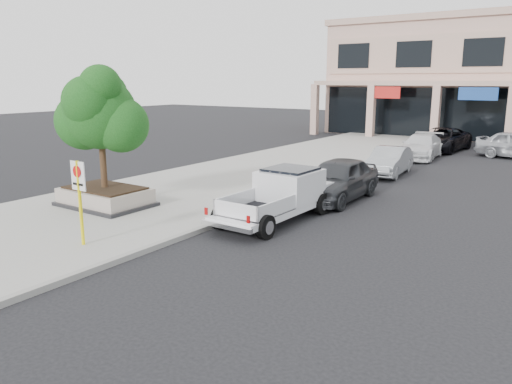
{
  "coord_description": "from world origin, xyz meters",
  "views": [
    {
      "loc": [
        8.08,
        -10.91,
        4.52
      ],
      "look_at": [
        -0.46,
        1.5,
        1.13
      ],
      "focal_mm": 35.0,
      "sensor_mm": 36.0,
      "label": 1
    }
  ],
  "objects_px": {
    "planter": "(105,197)",
    "curb_car_b": "(389,161)",
    "curb_car_a": "(337,179)",
    "planter_tree": "(106,113)",
    "curb_car_d": "(441,139)",
    "no_parking_sign": "(79,191)",
    "pickup_truck": "(275,197)",
    "curb_car_c": "(421,146)"
  },
  "relations": [
    {
      "from": "planter_tree",
      "to": "curb_car_d",
      "type": "xyz_separation_m",
      "value": [
        5.66,
        22.19,
        -2.66
      ]
    },
    {
      "from": "planter",
      "to": "pickup_truck",
      "type": "bearing_deg",
      "value": 20.41
    },
    {
      "from": "planter",
      "to": "pickup_truck",
      "type": "distance_m",
      "value": 6.16
    },
    {
      "from": "curb_car_c",
      "to": "curb_car_b",
      "type": "bearing_deg",
      "value": -91.56
    },
    {
      "from": "curb_car_d",
      "to": "curb_car_b",
      "type": "bearing_deg",
      "value": -83.98
    },
    {
      "from": "no_parking_sign",
      "to": "pickup_truck",
      "type": "height_order",
      "value": "no_parking_sign"
    },
    {
      "from": "planter",
      "to": "no_parking_sign",
      "type": "xyz_separation_m",
      "value": [
        3.0,
        -3.19,
        1.16
      ]
    },
    {
      "from": "planter_tree",
      "to": "curb_car_a",
      "type": "height_order",
      "value": "planter_tree"
    },
    {
      "from": "curb_car_c",
      "to": "planter",
      "type": "bearing_deg",
      "value": -111.44
    },
    {
      "from": "no_parking_sign",
      "to": "curb_car_c",
      "type": "height_order",
      "value": "no_parking_sign"
    },
    {
      "from": "planter",
      "to": "curb_car_b",
      "type": "xyz_separation_m",
      "value": [
        5.94,
        12.25,
        0.2
      ]
    },
    {
      "from": "pickup_truck",
      "to": "curb_car_d",
      "type": "relative_size",
      "value": 0.96
    },
    {
      "from": "curb_car_b",
      "to": "planter",
      "type": "bearing_deg",
      "value": -120.89
    },
    {
      "from": "no_parking_sign",
      "to": "curb_car_d",
      "type": "distance_m",
      "value": 25.7
    },
    {
      "from": "curb_car_c",
      "to": "curb_car_d",
      "type": "height_order",
      "value": "curb_car_d"
    },
    {
      "from": "curb_car_b",
      "to": "pickup_truck",
      "type": "bearing_deg",
      "value": -96.03
    },
    {
      "from": "no_parking_sign",
      "to": "curb_car_d",
      "type": "xyz_separation_m",
      "value": [
        2.8,
        25.54,
        -0.88
      ]
    },
    {
      "from": "curb_car_b",
      "to": "curb_car_d",
      "type": "relative_size",
      "value": 0.76
    },
    {
      "from": "no_parking_sign",
      "to": "curb_car_c",
      "type": "distance_m",
      "value": 21.82
    },
    {
      "from": "planter_tree",
      "to": "planter",
      "type": "bearing_deg",
      "value": -131.03
    },
    {
      "from": "no_parking_sign",
      "to": "curb_car_a",
      "type": "relative_size",
      "value": 0.48
    },
    {
      "from": "curb_car_a",
      "to": "curb_car_b",
      "type": "distance_m",
      "value": 6.21
    },
    {
      "from": "curb_car_b",
      "to": "planter_tree",
      "type": "bearing_deg",
      "value": -120.66
    },
    {
      "from": "planter_tree",
      "to": "curb_car_c",
      "type": "relative_size",
      "value": 0.82
    },
    {
      "from": "no_parking_sign",
      "to": "curb_car_c",
      "type": "relative_size",
      "value": 0.47
    },
    {
      "from": "planter_tree",
      "to": "no_parking_sign",
      "type": "xyz_separation_m",
      "value": [
        2.86,
        -3.35,
        -1.78
      ]
    },
    {
      "from": "planter_tree",
      "to": "pickup_truck",
      "type": "bearing_deg",
      "value": 19.48
    },
    {
      "from": "planter_tree",
      "to": "pickup_truck",
      "type": "xyz_separation_m",
      "value": [
        5.63,
        1.99,
        -2.59
      ]
    },
    {
      "from": "curb_car_c",
      "to": "curb_car_d",
      "type": "distance_m",
      "value": 3.9
    },
    {
      "from": "planter_tree",
      "to": "curb_car_d",
      "type": "height_order",
      "value": "planter_tree"
    },
    {
      "from": "curb_car_a",
      "to": "curb_car_b",
      "type": "xyz_separation_m",
      "value": [
        -0.19,
        6.2,
        -0.13
      ]
    },
    {
      "from": "planter_tree",
      "to": "pickup_truck",
      "type": "relative_size",
      "value": 0.77
    },
    {
      "from": "planter",
      "to": "curb_car_b",
      "type": "relative_size",
      "value": 0.78
    },
    {
      "from": "planter",
      "to": "curb_car_d",
      "type": "relative_size",
      "value": 0.59
    },
    {
      "from": "pickup_truck",
      "to": "curb_car_c",
      "type": "distance_m",
      "value": 16.3
    },
    {
      "from": "curb_car_c",
      "to": "curb_car_d",
      "type": "relative_size",
      "value": 0.9
    },
    {
      "from": "curb_car_a",
      "to": "pickup_truck",
      "type": "bearing_deg",
      "value": -96.15
    },
    {
      "from": "no_parking_sign",
      "to": "curb_car_b",
      "type": "bearing_deg",
      "value": 79.2
    },
    {
      "from": "pickup_truck",
      "to": "curb_car_d",
      "type": "distance_m",
      "value": 20.2
    },
    {
      "from": "pickup_truck",
      "to": "curb_car_a",
      "type": "bearing_deg",
      "value": 85.63
    },
    {
      "from": "planter_tree",
      "to": "curb_car_d",
      "type": "relative_size",
      "value": 0.74
    },
    {
      "from": "planter",
      "to": "curb_car_d",
      "type": "distance_m",
      "value": 23.08
    }
  ]
}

